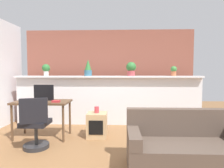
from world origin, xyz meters
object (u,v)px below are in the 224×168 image
potted_plant_1 (88,68)px  potted_plant_2 (131,68)px  tv_monitor (44,93)px  vase_on_shelf (97,110)px  potted_plant_3 (174,71)px  side_cube_shelf (97,125)px  book_on_desk (56,101)px  potted_plant_0 (46,69)px  couch (184,149)px  office_chair (35,127)px  desk (42,105)px

potted_plant_1 → potted_plant_2: 1.08m
tv_monitor → vase_on_shelf: 1.15m
potted_plant_2 → potted_plant_3: bearing=0.7°
side_cube_shelf → vase_on_shelf: bearing=122.2°
book_on_desk → tv_monitor: bearing=146.4°
potted_plant_0 → book_on_desk: potted_plant_0 is taller
book_on_desk → side_cube_shelf: bearing=14.8°
side_cube_shelf → vase_on_shelf: size_ratio=3.80×
side_cube_shelf → couch: couch is taller
office_chair → couch: (2.34, -0.61, -0.11)m
potted_plant_1 → potted_plant_2: bearing=-0.2°
tv_monitor → couch: 2.85m
potted_plant_3 → tv_monitor: 3.08m
potted_plant_1 → potted_plant_3: (2.13, 0.01, -0.06)m
potted_plant_1 → desk: size_ratio=0.38×
couch → potted_plant_2: bearing=105.3°
potted_plant_2 → vase_on_shelf: (-0.75, -0.92, -0.86)m
potted_plant_0 → vase_on_shelf: 1.88m
potted_plant_0 → tv_monitor: potted_plant_0 is taller
side_cube_shelf → potted_plant_0: bearing=146.1°
side_cube_shelf → couch: 1.87m
potted_plant_0 → vase_on_shelf: potted_plant_0 is taller
potted_plant_0 → tv_monitor: bearing=-72.1°
potted_plant_3 → couch: size_ratio=0.15×
side_cube_shelf → couch: bearing=-43.6°
desk → potted_plant_0: bearing=106.1°
potted_plant_0 → desk: (0.29, -1.01, -0.75)m
couch → desk: bearing=153.7°
office_chair → couch: office_chair is taller
potted_plant_1 → potted_plant_3: 2.13m
vase_on_shelf → book_on_desk: 0.83m
potted_plant_0 → desk: bearing=-73.9°
desk → potted_plant_1: bearing=52.1°
office_chair → vase_on_shelf: office_chair is taller
desk → couch: couch is taller
couch → side_cube_shelf: bearing=136.4°
book_on_desk → couch: (2.13, -1.09, -0.49)m
side_cube_shelf → book_on_desk: size_ratio=3.47×
potted_plant_0 → office_chair: 1.96m
potted_plant_3 → vase_on_shelf: size_ratio=1.84×
potted_plant_3 → couch: 2.52m
tv_monitor → side_cube_shelf: tv_monitor is taller
office_chair → book_on_desk: (0.21, 0.48, 0.38)m
book_on_desk → potted_plant_2: bearing=36.6°
potted_plant_2 → couch: bearing=-74.7°
potted_plant_0 → desk: potted_plant_0 is taller
potted_plant_3 → side_cube_shelf: bearing=-152.4°
potted_plant_1 → couch: potted_plant_1 is taller
potted_plant_0 → desk: size_ratio=0.27×
potted_plant_0 → office_chair: (0.41, -1.62, -1.02)m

